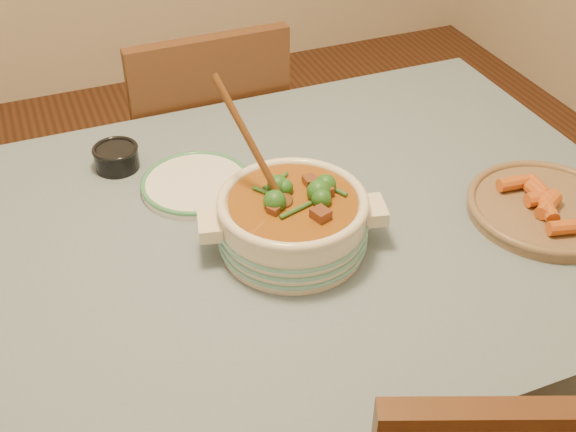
% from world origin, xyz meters
% --- Properties ---
extents(dining_table, '(1.68, 1.08, 0.76)m').
position_xyz_m(dining_table, '(0.00, 0.00, 0.66)').
color(dining_table, brown).
rests_on(dining_table, floor).
extents(stew_casserole, '(0.37, 0.34, 0.34)m').
position_xyz_m(stew_casserole, '(0.07, -0.07, 0.83)').
color(stew_casserole, beige).
rests_on(stew_casserole, dining_table).
extents(white_plate, '(0.31, 0.31, 0.02)m').
position_xyz_m(white_plate, '(-0.05, 0.20, 0.77)').
color(white_plate, white).
rests_on(white_plate, dining_table).
extents(condiment_bowl, '(0.12, 0.12, 0.05)m').
position_xyz_m(condiment_bowl, '(-0.20, 0.34, 0.79)').
color(condiment_bowl, black).
rests_on(condiment_bowl, dining_table).
extents(fried_plate, '(0.40, 0.40, 0.05)m').
position_xyz_m(fried_plate, '(0.60, -0.17, 0.78)').
color(fried_plate, '#896A4B').
rests_on(fried_plate, dining_table).
extents(chair_far, '(0.44, 0.44, 0.93)m').
position_xyz_m(chair_far, '(0.10, 0.69, 0.53)').
color(chair_far, '#522A19').
rests_on(chair_far, floor).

